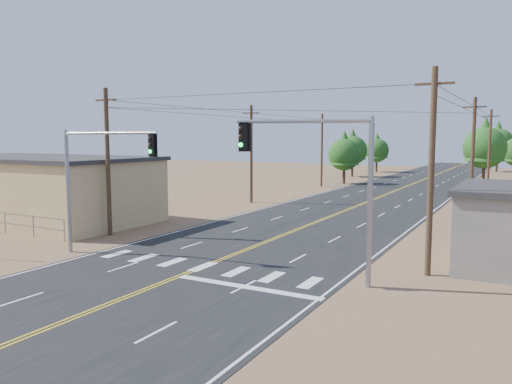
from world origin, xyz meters
The scene contains 16 objects.
ground centered at (0.00, 0.00, 0.00)m, with size 220.00×220.00×0.00m, color brown.
road centered at (0.00, 30.00, 0.01)m, with size 15.00×200.00×0.02m, color black.
building_left centered at (-21.00, 14.00, 2.50)m, with size 20.00×10.00×5.00m, color #D1B978.
utility_pole_left_near centered at (-10.50, 12.00, 5.12)m, with size 1.80×0.30×10.00m.
utility_pole_left_mid centered at (-10.50, 32.00, 5.12)m, with size 1.80×0.30×10.00m.
utility_pole_left_far centered at (-10.50, 52.00, 5.12)m, with size 1.80×0.30×10.00m.
utility_pole_right_near centered at (10.50, 12.00, 5.12)m, with size 1.80×0.30×10.00m.
utility_pole_right_mid centered at (10.50, 32.00, 5.12)m, with size 1.80×0.30×10.00m.
utility_pole_right_far centered at (10.50, 52.00, 5.12)m, with size 1.80×0.30×10.00m.
signal_mast_left centered at (-7.02, 7.34, 4.85)m, with size 6.27×0.87×7.13m.
signal_mast_right centered at (6.85, 8.13, 5.13)m, with size 5.80×2.28×7.62m.
tree_left_near centered at (-9.00, 57.17, 4.75)m, with size 4.66×4.66×7.77m.
tree_left_mid centered at (-12.06, 70.66, 5.08)m, with size 4.98×4.98×8.30m.
tree_left_far centered at (-11.57, 84.58, 4.73)m, with size 4.64×4.64×7.73m.
tree_right_near centered at (9.17, 63.74, 5.90)m, with size 5.79×5.79×9.65m.
tree_right_far centered at (9.17, 96.72, 6.17)m, with size 6.05×6.05×10.08m.
Camera 1 is at (14.52, -12.88, 6.67)m, focal length 35.00 mm.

